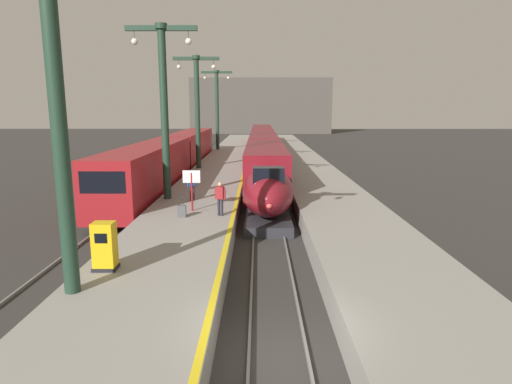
{
  "coord_description": "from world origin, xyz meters",
  "views": [
    {
      "loc": [
        -0.51,
        -9.89,
        6.26
      ],
      "look_at": [
        -0.65,
        13.28,
        1.8
      ],
      "focal_mm": 30.32,
      "sensor_mm": 36.0,
      "label": 1
    }
  ],
  "objects_px": {
    "passenger_near_edge": "(220,196)",
    "passenger_mid_platform": "(192,184)",
    "regional_train_adjacent": "(174,156)",
    "station_column_far": "(197,102)",
    "station_column_mid": "(164,97)",
    "departure_info_board": "(192,182)",
    "highspeed_train_main": "(263,149)",
    "station_column_distant": "(217,103)",
    "station_column_near": "(56,96)",
    "ticket_machine_yellow": "(105,248)",
    "rolling_suitcase": "(182,211)"
  },
  "relations": [
    {
      "from": "passenger_mid_platform",
      "to": "departure_info_board",
      "type": "distance_m",
      "value": 2.59
    },
    {
      "from": "station_column_near",
      "to": "station_column_distant",
      "type": "bearing_deg",
      "value": 90.0
    },
    {
      "from": "regional_train_adjacent",
      "to": "station_column_distant",
      "type": "height_order",
      "value": "station_column_distant"
    },
    {
      "from": "regional_train_adjacent",
      "to": "station_column_far",
      "type": "bearing_deg",
      "value": -4.75
    },
    {
      "from": "passenger_mid_platform",
      "to": "departure_info_board",
      "type": "relative_size",
      "value": 0.8
    },
    {
      "from": "station_column_mid",
      "to": "station_column_far",
      "type": "relative_size",
      "value": 1.01
    },
    {
      "from": "departure_info_board",
      "to": "station_column_near",
      "type": "bearing_deg",
      "value": -100.81
    },
    {
      "from": "regional_train_adjacent",
      "to": "passenger_mid_platform",
      "type": "xyz_separation_m",
      "value": [
        3.76,
        -14.34,
        -0.09
      ]
    },
    {
      "from": "station_column_mid",
      "to": "ticket_machine_yellow",
      "type": "distance_m",
      "value": 12.64
    },
    {
      "from": "regional_train_adjacent",
      "to": "station_column_far",
      "type": "relative_size",
      "value": 3.76
    },
    {
      "from": "departure_info_board",
      "to": "station_column_distant",
      "type": "bearing_deg",
      "value": 93.17
    },
    {
      "from": "station_column_near",
      "to": "station_column_distant",
      "type": "xyz_separation_m",
      "value": [
        0.0,
        45.19,
        0.44
      ]
    },
    {
      "from": "ticket_machine_yellow",
      "to": "departure_info_board",
      "type": "xyz_separation_m",
      "value": [
        1.59,
        8.4,
        0.77
      ]
    },
    {
      "from": "ticket_machine_yellow",
      "to": "passenger_mid_platform",
      "type": "bearing_deg",
      "value": 83.66
    },
    {
      "from": "highspeed_train_main",
      "to": "rolling_suitcase",
      "type": "bearing_deg",
      "value": -98.93
    },
    {
      "from": "station_column_mid",
      "to": "rolling_suitcase",
      "type": "xyz_separation_m",
      "value": [
        1.64,
        -4.54,
        -5.57
      ]
    },
    {
      "from": "station_column_far",
      "to": "regional_train_adjacent",
      "type": "bearing_deg",
      "value": 175.25
    },
    {
      "from": "highspeed_train_main",
      "to": "station_column_mid",
      "type": "height_order",
      "value": "station_column_mid"
    },
    {
      "from": "station_column_mid",
      "to": "departure_info_board",
      "type": "xyz_separation_m",
      "value": [
        1.94,
        -3.14,
        -4.37
      ]
    },
    {
      "from": "station_column_near",
      "to": "highspeed_train_main",
      "type": "bearing_deg",
      "value": 80.65
    },
    {
      "from": "station_column_near",
      "to": "station_column_mid",
      "type": "bearing_deg",
      "value": 90.0
    },
    {
      "from": "station_column_distant",
      "to": "ticket_machine_yellow",
      "type": "bearing_deg",
      "value": -89.54
    },
    {
      "from": "ticket_machine_yellow",
      "to": "passenger_near_edge",
      "type": "bearing_deg",
      "value": 66.84
    },
    {
      "from": "regional_train_adjacent",
      "to": "station_column_far",
      "type": "xyz_separation_m",
      "value": [
        2.2,
        -0.18,
        4.73
      ]
    },
    {
      "from": "passenger_mid_platform",
      "to": "station_column_mid",
      "type": "bearing_deg",
      "value": 157.95
    },
    {
      "from": "station_column_mid",
      "to": "ticket_machine_yellow",
      "type": "relative_size",
      "value": 6.15
    },
    {
      "from": "station_column_distant",
      "to": "passenger_near_edge",
      "type": "relative_size",
      "value": 5.96
    },
    {
      "from": "station_column_near",
      "to": "departure_info_board",
      "type": "height_order",
      "value": "station_column_near"
    },
    {
      "from": "station_column_near",
      "to": "ticket_machine_yellow",
      "type": "relative_size",
      "value": 5.77
    },
    {
      "from": "highspeed_train_main",
      "to": "station_column_far",
      "type": "xyz_separation_m",
      "value": [
        -5.9,
        -9.01,
        4.9
      ]
    },
    {
      "from": "station_column_far",
      "to": "station_column_mid",
      "type": "bearing_deg",
      "value": -90.0
    },
    {
      "from": "regional_train_adjacent",
      "to": "station_column_near",
      "type": "height_order",
      "value": "station_column_near"
    },
    {
      "from": "station_column_mid",
      "to": "departure_info_board",
      "type": "relative_size",
      "value": 4.64
    },
    {
      "from": "station_column_far",
      "to": "station_column_near",
      "type": "bearing_deg",
      "value": -90.0
    },
    {
      "from": "station_column_far",
      "to": "station_column_distant",
      "type": "height_order",
      "value": "station_column_distant"
    },
    {
      "from": "rolling_suitcase",
      "to": "ticket_machine_yellow",
      "type": "height_order",
      "value": "ticket_machine_yellow"
    },
    {
      "from": "station_column_distant",
      "to": "departure_info_board",
      "type": "distance_m",
      "value": 35.36
    },
    {
      "from": "regional_train_adjacent",
      "to": "rolling_suitcase",
      "type": "bearing_deg",
      "value": -78.11
    },
    {
      "from": "passenger_near_edge",
      "to": "passenger_mid_platform",
      "type": "height_order",
      "value": "same"
    },
    {
      "from": "station_column_far",
      "to": "rolling_suitcase",
      "type": "relative_size",
      "value": 9.91
    },
    {
      "from": "regional_train_adjacent",
      "to": "station_column_near",
      "type": "relative_size",
      "value": 3.97
    },
    {
      "from": "regional_train_adjacent",
      "to": "station_column_mid",
      "type": "height_order",
      "value": "station_column_mid"
    },
    {
      "from": "passenger_mid_platform",
      "to": "ticket_machine_yellow",
      "type": "relative_size",
      "value": 1.06
    },
    {
      "from": "passenger_near_edge",
      "to": "passenger_mid_platform",
      "type": "xyz_separation_m",
      "value": [
        -1.94,
        3.55,
        0.0
      ]
    },
    {
      "from": "regional_train_adjacent",
      "to": "station_column_mid",
      "type": "distance_m",
      "value": 14.69
    },
    {
      "from": "highspeed_train_main",
      "to": "departure_info_board",
      "type": "xyz_separation_m",
      "value": [
        -3.96,
        -25.68,
        0.6
      ]
    },
    {
      "from": "passenger_mid_platform",
      "to": "station_column_near",
      "type": "bearing_deg",
      "value": -97.02
    },
    {
      "from": "station_column_far",
      "to": "passenger_near_edge",
      "type": "xyz_separation_m",
      "value": [
        3.5,
        -17.71,
        -4.82
      ]
    },
    {
      "from": "regional_train_adjacent",
      "to": "passenger_mid_platform",
      "type": "height_order",
      "value": "regional_train_adjacent"
    },
    {
      "from": "highspeed_train_main",
      "to": "ticket_machine_yellow",
      "type": "bearing_deg",
      "value": -99.25
    }
  ]
}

